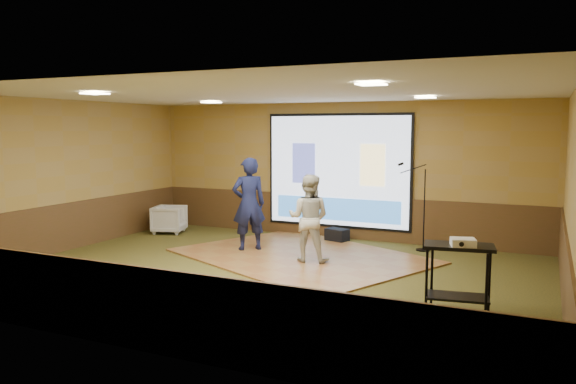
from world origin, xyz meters
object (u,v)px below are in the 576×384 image
at_px(av_table, 458,266).
at_px(mic_stand, 421,226).
at_px(player_right, 309,218).
at_px(banquet_chair, 169,219).
at_px(player_left, 249,204).
at_px(duffel_bag, 337,235).
at_px(projector, 463,242).
at_px(projector_screen, 338,172).
at_px(dance_floor, 301,256).

bearing_deg(av_table, mic_stand, 108.59).
bearing_deg(mic_stand, player_right, -128.32).
relative_size(av_table, banquet_chair, 1.32).
bearing_deg(mic_stand, banquet_chair, -171.81).
bearing_deg(player_left, mic_stand, 163.76).
height_order(banquet_chair, duffel_bag, banquet_chair).
height_order(player_right, projector, player_right).
bearing_deg(projector_screen, dance_floor, -89.45).
bearing_deg(mic_stand, dance_floor, -139.03).
bearing_deg(projector, player_right, 130.91).
distance_m(player_right, banquet_chair, 4.31).
distance_m(av_table, mic_stand, 3.90).
height_order(av_table, mic_stand, mic_stand).
xyz_separation_m(banquet_chair, duffel_bag, (3.91, 0.67, -0.18)).
height_order(player_right, banquet_chair, player_right).
bearing_deg(player_right, banquet_chair, -26.19).
height_order(player_left, player_right, player_left).
distance_m(projector_screen, duffel_bag, 1.40).
relative_size(projector, banquet_chair, 0.43).
xyz_separation_m(av_table, banquet_chair, (-6.95, 3.11, -0.32)).
distance_m(dance_floor, av_table, 3.89).
relative_size(player_left, banquet_chair, 2.60).
distance_m(player_left, player_right, 1.51).
xyz_separation_m(dance_floor, duffel_bag, (0.13, 1.63, 0.13)).
xyz_separation_m(av_table, duffel_bag, (-3.05, 3.78, -0.50)).
height_order(player_right, mic_stand, mic_stand).
bearing_deg(projector, dance_floor, 128.89).
distance_m(mic_stand, duffel_bag, 1.84).
height_order(mic_stand, banquet_chair, mic_stand).
bearing_deg(banquet_chair, duffel_bag, -98.55).
bearing_deg(projector_screen, player_left, -119.59).
xyz_separation_m(player_right, av_table, (2.88, -1.80, -0.18)).
height_order(dance_floor, player_right, player_right).
relative_size(player_right, duffel_bag, 3.44).
bearing_deg(duffel_bag, av_table, -51.15).
xyz_separation_m(player_left, duffel_bag, (1.28, 1.58, -0.81)).
distance_m(projector_screen, projector, 5.39).
bearing_deg(projector_screen, player_right, -82.39).
xyz_separation_m(projector_screen, av_table, (3.20, -4.19, -0.83)).
bearing_deg(player_left, projector, 110.43).
height_order(dance_floor, banquet_chair, banquet_chair).
relative_size(player_left, mic_stand, 1.04).
relative_size(projector_screen, av_table, 3.56).
xyz_separation_m(mic_stand, duffel_bag, (-1.80, 0.09, -0.35)).
bearing_deg(dance_floor, duffel_bag, 85.38).
bearing_deg(av_table, banquet_chair, 155.87).
relative_size(av_table, mic_stand, 0.53).
distance_m(dance_floor, projector, 4.05).
relative_size(player_right, av_table, 1.70).
height_order(projector, banquet_chair, projector).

